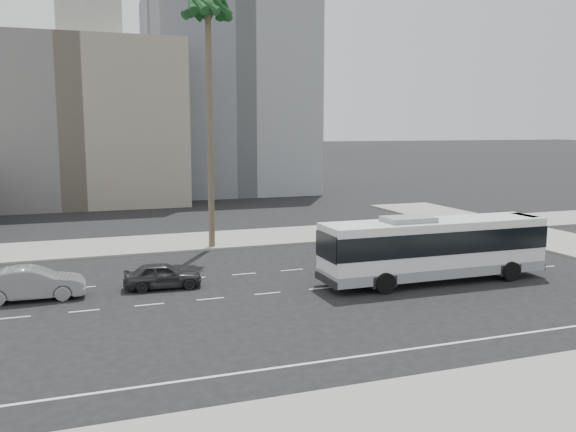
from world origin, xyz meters
name	(u,v)px	position (x,y,z in m)	size (l,w,h in m)	color
ground	(321,289)	(0.00, 0.00, 0.00)	(700.00, 700.00, 0.00)	black
sidewalk_north	(243,238)	(0.00, 15.50, 0.07)	(120.00, 7.00, 0.15)	gray
sidewalk_south	(525,415)	(0.00, -15.50, 0.07)	(120.00, 7.00, 0.15)	gray
midrise_beige_west	(70,124)	(-12.00, 45.00, 9.00)	(24.00, 18.00, 18.00)	slate
midrise_gray_center	(226,94)	(8.00, 52.00, 13.00)	(20.00, 20.00, 26.00)	slate
civic_tower	(90,57)	(-2.00, 250.00, 38.83)	(42.00, 42.00, 129.00)	beige
highrise_right	(208,65)	(45.00, 230.00, 35.00)	(26.00, 26.00, 70.00)	#575C64
highrise_far	(246,84)	(70.00, 260.00, 30.00)	(22.00, 22.00, 60.00)	#575C64
city_bus	(434,247)	(6.49, -0.67, 1.96)	(12.97, 3.18, 3.72)	silver
car_a	(163,275)	(-7.92, 2.94, 0.70)	(4.11, 1.65, 1.40)	#29292B
car_b	(32,283)	(-14.34, 2.92, 0.83)	(5.01, 1.75, 1.65)	gray
palm_near	(208,13)	(-3.01, 12.85, 16.20)	(5.32, 5.32, 17.89)	brown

